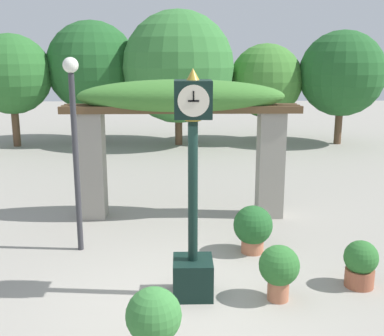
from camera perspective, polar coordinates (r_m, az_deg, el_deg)
The scene contains 9 objects.
ground_plane at distance 7.10m, azimuth -1.07°, elevation -15.61°, with size 60.00×60.00×0.00m, color gray.
pedestal_clock at distance 6.74m, azimuth 0.11°, elevation -4.18°, with size 0.57×0.57×3.26m.
pergola at distance 10.03m, azimuth -1.28°, elevation 6.23°, with size 4.93×1.13×2.94m.
potted_plant_near_left at distance 7.06m, azimuth 10.28°, elevation -11.64°, with size 0.58×0.58×0.82m.
potted_plant_near_right at distance 7.79m, azimuth 19.35°, elevation -10.58°, with size 0.51×0.51×0.73m.
potted_plant_far_left at distance 5.74m, azimuth -4.56°, elevation -17.48°, with size 0.64×0.64×0.88m.
potted_plant_far_right at distance 8.59m, azimuth 7.23°, elevation -6.98°, with size 0.69×0.69×0.85m.
lamp_post at distance 8.45m, azimuth -13.79°, elevation 4.47°, with size 0.26×0.26×3.39m.
tree_line at distance 18.66m, azimuth -1.80°, elevation 11.45°, with size 15.52×4.53×5.06m.
Camera 1 is at (-0.03, -6.21, 3.44)m, focal length 45.00 mm.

